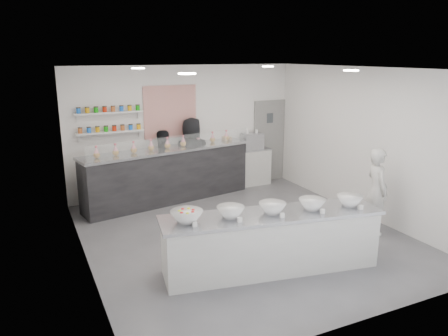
{
  "coord_description": "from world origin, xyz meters",
  "views": [
    {
      "loc": [
        -3.49,
        -6.61,
        3.23
      ],
      "look_at": [
        -0.19,
        0.4,
        1.21
      ],
      "focal_mm": 35.0,
      "sensor_mm": 36.0,
      "label": 1
    }
  ],
  "objects_px": {
    "espresso_machine": "(252,141)",
    "staff_left": "(162,165)",
    "prep_counter": "(271,242)",
    "staff_right": "(192,156)",
    "espresso_ledge": "(246,168)",
    "back_bar": "(168,175)",
    "woman_prep": "(376,191)"
  },
  "relations": [
    {
      "from": "staff_left",
      "to": "woman_prep",
      "type": "bearing_deg",
      "value": 127.56
    },
    {
      "from": "back_bar",
      "to": "espresso_ledge",
      "type": "bearing_deg",
      "value": -1.59
    },
    {
      "from": "espresso_machine",
      "to": "staff_left",
      "type": "height_order",
      "value": "staff_left"
    },
    {
      "from": "prep_counter",
      "to": "espresso_ledge",
      "type": "distance_m",
      "value": 4.49
    },
    {
      "from": "espresso_ledge",
      "to": "staff_left",
      "type": "height_order",
      "value": "staff_left"
    },
    {
      "from": "woman_prep",
      "to": "staff_left",
      "type": "distance_m",
      "value": 4.66
    },
    {
      "from": "back_bar",
      "to": "staff_right",
      "type": "distance_m",
      "value": 0.78
    },
    {
      "from": "prep_counter",
      "to": "staff_right",
      "type": "height_order",
      "value": "staff_right"
    },
    {
      "from": "back_bar",
      "to": "staff_left",
      "type": "bearing_deg",
      "value": 94.21
    },
    {
      "from": "woman_prep",
      "to": "staff_right",
      "type": "xyz_separation_m",
      "value": [
        -2.23,
        3.59,
        0.11
      ]
    },
    {
      "from": "staff_right",
      "to": "staff_left",
      "type": "bearing_deg",
      "value": 17.82
    },
    {
      "from": "prep_counter",
      "to": "espresso_machine",
      "type": "height_order",
      "value": "espresso_machine"
    },
    {
      "from": "back_bar",
      "to": "woman_prep",
      "type": "bearing_deg",
      "value": -59.59
    },
    {
      "from": "back_bar",
      "to": "espresso_ledge",
      "type": "xyz_separation_m",
      "value": [
        2.16,
        0.34,
        -0.15
      ]
    },
    {
      "from": "woman_prep",
      "to": "espresso_machine",
      "type": "bearing_deg",
      "value": 26.23
    },
    {
      "from": "staff_right",
      "to": "prep_counter",
      "type": "bearing_deg",
      "value": 103.91
    },
    {
      "from": "prep_counter",
      "to": "espresso_ledge",
      "type": "bearing_deg",
      "value": 76.62
    },
    {
      "from": "staff_left",
      "to": "prep_counter",
      "type": "bearing_deg",
      "value": 94.56
    },
    {
      "from": "back_bar",
      "to": "woman_prep",
      "type": "distance_m",
      "value": 4.43
    },
    {
      "from": "back_bar",
      "to": "staff_left",
      "type": "relative_size",
      "value": 2.47
    },
    {
      "from": "prep_counter",
      "to": "back_bar",
      "type": "distance_m",
      "value": 3.82
    },
    {
      "from": "espresso_ledge",
      "to": "staff_left",
      "type": "distance_m",
      "value": 2.25
    },
    {
      "from": "espresso_ledge",
      "to": "staff_right",
      "type": "relative_size",
      "value": 0.68
    },
    {
      "from": "prep_counter",
      "to": "espresso_ledge",
      "type": "xyz_separation_m",
      "value": [
        1.77,
        4.13,
        0.0
      ]
    },
    {
      "from": "back_bar",
      "to": "staff_right",
      "type": "bearing_deg",
      "value": 9.94
    },
    {
      "from": "woman_prep",
      "to": "staff_left",
      "type": "xyz_separation_m",
      "value": [
        -2.96,
        3.59,
        -0.01
      ]
    },
    {
      "from": "staff_left",
      "to": "staff_right",
      "type": "xyz_separation_m",
      "value": [
        0.74,
        0.0,
        0.12
      ]
    },
    {
      "from": "prep_counter",
      "to": "staff_left",
      "type": "height_order",
      "value": "staff_left"
    },
    {
      "from": "back_bar",
      "to": "espresso_ledge",
      "type": "height_order",
      "value": "back_bar"
    },
    {
      "from": "back_bar",
      "to": "espresso_machine",
      "type": "bearing_deg",
      "value": -2.12
    },
    {
      "from": "espresso_ledge",
      "to": "staff_left",
      "type": "relative_size",
      "value": 0.78
    },
    {
      "from": "prep_counter",
      "to": "espresso_machine",
      "type": "relative_size",
      "value": 6.59
    }
  ]
}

